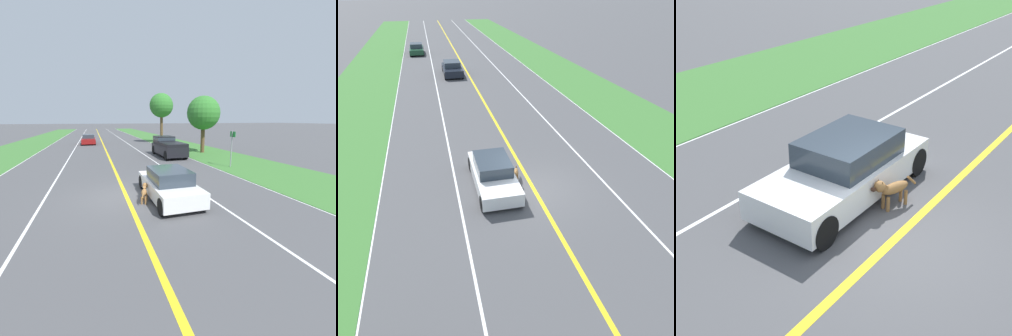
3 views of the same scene
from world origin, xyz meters
TOP-DOWN VIEW (x-y plane):
  - ground_plane at (0.00, 0.00)m, footprint 400.00×400.00m
  - centre_divider_line at (0.00, 0.00)m, footprint 0.18×160.00m
  - lane_edge_line_right at (7.00, 0.00)m, footprint 0.14×160.00m
  - lane_dash_same_dir at (3.50, 0.00)m, footprint 0.10×160.00m
  - lane_dash_oncoming at (-3.50, 0.00)m, footprint 0.10×160.00m
  - grass_verge_right at (10.00, 0.00)m, footprint 6.00×160.00m
  - ego_car at (1.77, -0.77)m, footprint 1.84×4.44m
  - dog at (0.65, -0.85)m, footprint 0.50×1.20m
  - pickup_truck at (5.48, 10.58)m, footprint 2.03×5.23m
  - oncoming_car at (-1.92, 24.61)m, footprint 1.89×4.56m
  - roadside_tree_right_near at (9.71, 11.61)m, footprint 3.44×3.44m
  - roadside_tree_right_far at (8.57, 22.93)m, footprint 3.49×3.49m
  - street_sign at (8.27, 4.15)m, footprint 0.11×0.64m

SIDE VIEW (x-z plane):
  - ground_plane at x=0.00m, z-range 0.00..0.00m
  - centre_divider_line at x=0.00m, z-range 0.00..0.01m
  - lane_edge_line_right at x=7.00m, z-range 0.00..0.01m
  - lane_dash_same_dir at x=3.50m, z-range 0.00..0.01m
  - lane_dash_oncoming at x=-3.50m, z-range 0.00..0.01m
  - grass_verge_right at x=10.00m, z-range 0.00..0.03m
  - dog at x=0.65m, z-range 0.08..0.84m
  - ego_car at x=1.77m, z-range -0.04..1.31m
  - oncoming_car at x=-1.92m, z-range -0.05..1.32m
  - pickup_truck at x=5.48m, z-range 0.02..1.85m
  - street_sign at x=8.27m, z-range 0.34..3.00m
  - roadside_tree_right_near at x=9.71m, z-range 1.17..7.02m
  - roadside_tree_right_far at x=8.57m, z-range 1.82..9.06m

